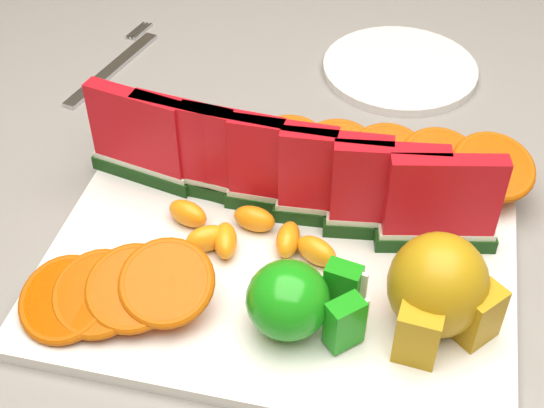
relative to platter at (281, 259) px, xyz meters
name	(u,v)px	position (x,y,z in m)	size (l,w,h in m)	color
table	(297,268)	(0.00, 0.09, -0.11)	(1.40, 0.90, 0.75)	#522D19
tablecloth	(298,226)	(0.00, 0.09, -0.05)	(1.53, 1.03, 0.20)	slate
platter	(281,259)	(0.00, 0.00, 0.00)	(0.40, 0.30, 0.01)	silver
apple_cluster	(298,301)	(0.03, -0.07, 0.04)	(0.10, 0.08, 0.06)	#21850C
pear_cluster	(439,290)	(0.13, -0.04, 0.04)	(0.10, 0.10, 0.09)	#AF830E
side_plate	(400,69)	(0.07, 0.33, 0.00)	(0.20, 0.20, 0.01)	silver
fork	(115,65)	(-0.26, 0.27, 0.00)	(0.05, 0.19, 0.00)	silver
watermelon_row	(282,171)	(-0.01, 0.06, 0.05)	(0.39, 0.07, 0.10)	#113A18
orange_fan_front	(115,291)	(-0.11, -0.09, 0.03)	(0.17, 0.11, 0.05)	#EF440D
orange_fan_back	(339,152)	(0.03, 0.12, 0.03)	(0.38, 0.11, 0.05)	#EF440D
tangerine_segments	(246,233)	(-0.03, 0.01, 0.02)	(0.16, 0.07, 0.02)	#F05006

